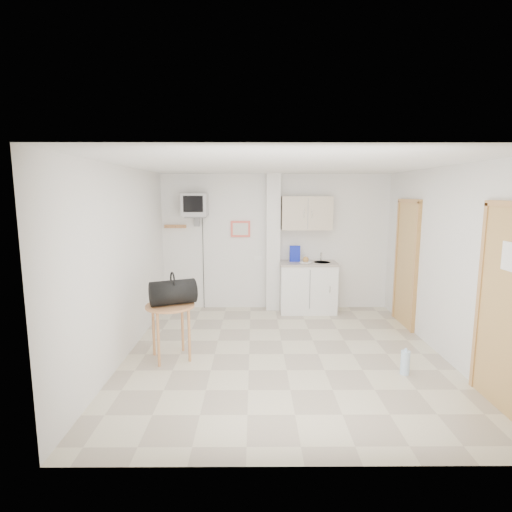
{
  "coord_description": "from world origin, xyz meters",
  "views": [
    {
      "loc": [
        -0.4,
        -5.12,
        2.15
      ],
      "look_at": [
        -0.37,
        0.6,
        1.25
      ],
      "focal_mm": 28.0,
      "sensor_mm": 36.0,
      "label": 1
    }
  ],
  "objects_px": {
    "crt_television": "(195,206)",
    "round_table": "(170,312)",
    "duffel_bag": "(173,292)",
    "water_bottle": "(405,363)"
  },
  "relations": [
    {
      "from": "crt_television",
      "to": "round_table",
      "type": "distance_m",
      "value": 2.51
    },
    {
      "from": "duffel_bag",
      "to": "round_table",
      "type": "bearing_deg",
      "value": -173.09
    },
    {
      "from": "crt_television",
      "to": "water_bottle",
      "type": "xyz_separation_m",
      "value": [
        2.86,
        -2.63,
        -1.79
      ]
    },
    {
      "from": "round_table",
      "to": "duffel_bag",
      "type": "bearing_deg",
      "value": 30.58
    },
    {
      "from": "round_table",
      "to": "duffel_bag",
      "type": "relative_size",
      "value": 1.11
    },
    {
      "from": "crt_television",
      "to": "duffel_bag",
      "type": "height_order",
      "value": "crt_television"
    },
    {
      "from": "round_table",
      "to": "water_bottle",
      "type": "relative_size",
      "value": 2.23
    },
    {
      "from": "round_table",
      "to": "duffel_bag",
      "type": "xyz_separation_m",
      "value": [
        0.04,
        0.02,
        0.26
      ]
    },
    {
      "from": "crt_television",
      "to": "round_table",
      "type": "height_order",
      "value": "crt_television"
    },
    {
      "from": "water_bottle",
      "to": "crt_television",
      "type": "bearing_deg",
      "value": 137.34
    }
  ]
}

